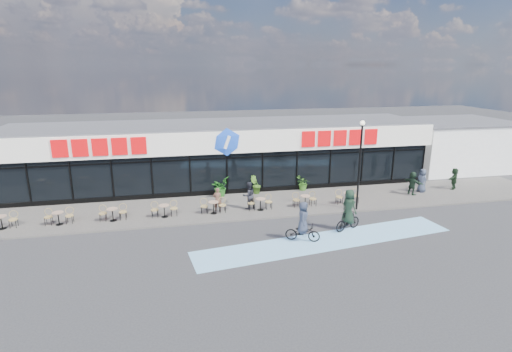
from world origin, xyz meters
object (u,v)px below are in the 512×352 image
at_px(lamp_post, 360,158).
at_px(potted_plant_left, 220,187).
at_px(patron_right, 249,195).
at_px(pedestrian_b, 412,183).
at_px(potted_plant_right, 303,183).
at_px(cyclist_b, 348,213).
at_px(patron_left, 218,200).
at_px(bistro_set_0, 2,220).
at_px(pedestrian_a, 422,180).
at_px(cyclist_a, 303,226).
at_px(potted_plant_mid, 256,185).
at_px(pedestrian_c, 454,179).

bearing_deg(lamp_post, potted_plant_left, 151.72).
height_order(patron_right, pedestrian_b, patron_right).
distance_m(potted_plant_right, cyclist_b, 7.11).
height_order(patron_left, patron_right, patron_right).
bearing_deg(bistro_set_0, patron_left, 1.20).
relative_size(bistro_set_0, potted_plant_right, 1.51).
bearing_deg(pedestrian_a, patron_right, -98.48).
xyz_separation_m(lamp_post, pedestrian_b, (5.02, 1.97, -2.44)).
bearing_deg(cyclist_a, cyclist_b, 15.66).
relative_size(lamp_post, potted_plant_mid, 4.29).
height_order(lamp_post, pedestrian_a, lamp_post).
relative_size(potted_plant_mid, potted_plant_right, 1.26).
xyz_separation_m(lamp_post, bistro_set_0, (-20.32, 1.17, -2.79)).
relative_size(patron_left, patron_right, 0.87).
bearing_deg(pedestrian_c, potted_plant_left, -43.93).
bearing_deg(potted_plant_right, pedestrian_c, -9.93).
bearing_deg(bistro_set_0, patron_right, 1.32).
xyz_separation_m(pedestrian_a, pedestrian_b, (-0.99, -0.38, -0.02)).
height_order(pedestrian_c, cyclist_a, cyclist_a).
distance_m(lamp_post, potted_plant_right, 5.56).
xyz_separation_m(patron_right, pedestrian_a, (12.54, 0.87, -0.03)).
xyz_separation_m(pedestrian_a, pedestrian_c, (2.67, 0.14, -0.06)).
height_order(lamp_post, potted_plant_right, lamp_post).
bearing_deg(pedestrian_c, cyclist_b, -11.33).
height_order(lamp_post, potted_plant_mid, lamp_post).
distance_m(potted_plant_right, pedestrian_a, 8.33).
xyz_separation_m(lamp_post, cyclist_a, (-4.67, -3.52, -2.55)).
bearing_deg(pedestrian_a, lamp_post, -81.08).
height_order(patron_right, cyclist_a, cyclist_a).
bearing_deg(pedestrian_b, pedestrian_c, -101.52).
distance_m(potted_plant_mid, cyclist_a, 7.89).
xyz_separation_m(pedestrian_c, cyclist_a, (-13.34, -6.01, -0.07)).
height_order(lamp_post, patron_left, lamp_post).
xyz_separation_m(bistro_set_0, patron_right, (13.80, 0.32, 0.41)).
bearing_deg(cyclist_b, potted_plant_mid, 117.65).
xyz_separation_m(potted_plant_right, pedestrian_c, (10.74, -1.88, 0.26)).
bearing_deg(potted_plant_mid, pedestrian_a, -9.70).
height_order(potted_plant_right, patron_right, patron_right).
distance_m(patron_left, pedestrian_c, 17.19).
relative_size(potted_plant_right, pedestrian_c, 0.66).
xyz_separation_m(patron_right, cyclist_a, (1.86, -5.01, -0.16)).
bearing_deg(potted_plant_mid, cyclist_b, -62.35).
xyz_separation_m(potted_plant_right, cyclist_b, (0.25, -7.10, 0.37)).
distance_m(pedestrian_a, cyclist_b, 9.33).
relative_size(lamp_post, bistro_set_0, 3.58).
distance_m(potted_plant_left, potted_plant_mid, 2.47).
bearing_deg(potted_plant_left, cyclist_b, -48.71).
relative_size(patron_right, cyclist_b, 0.74).
distance_m(patron_right, pedestrian_b, 11.56).
bearing_deg(lamp_post, pedestrian_a, 21.36).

